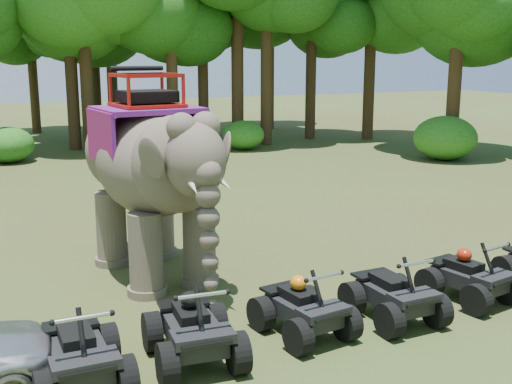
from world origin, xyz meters
The scene contains 20 objects.
ground centered at (0.00, 0.00, 0.00)m, with size 110.00×110.00×0.00m, color #47381E.
elephant centered at (-1.70, 2.65, 2.15)m, with size 2.25×5.11×4.29m, color brown, non-canonical shape.
atv_0 centered at (-3.99, -1.53, 0.65)m, with size 1.29×1.77×1.31m, color black, non-canonical shape.
atv_1 centered at (-2.29, -1.44, 0.66)m, with size 1.29×1.77×1.31m, color black, non-canonical shape.
atv_2 centered at (-0.33, -1.34, 0.61)m, with size 1.20×1.64×1.22m, color black, non-canonical shape.
atv_3 centered at (1.38, -1.48, 0.62)m, with size 1.23×1.68×1.25m, color black, non-canonical shape.
atv_4 centered at (3.24, -1.33, 0.61)m, with size 1.19×1.64×1.21m, color black, non-canonical shape.
tree_0 centered at (0.00, 21.93, 4.77)m, with size 6.67×6.67×9.53m, color #195114, non-canonical shape.
tree_1 centered at (4.58, 20.58, 4.21)m, with size 5.90×5.90×8.42m, color #195114, non-canonical shape.
tree_2 centered at (9.25, 19.62, 4.82)m, with size 6.75×6.75×9.65m, color #195114, non-canonical shape.
tree_3 centered at (15.23, 19.19, 4.97)m, with size 6.96×6.96×9.95m, color #195114, non-canonical shape.
tree_4 centered at (14.98, 12.34, 4.92)m, with size 6.88×6.88×9.83m, color #195114, non-canonical shape.
tree_26 centered at (2.20, 27.45, 5.19)m, with size 7.27×7.27×10.38m, color #195114, non-canonical shape.
tree_27 centered at (12.50, 20.77, 4.36)m, with size 6.10×6.10×8.71m, color #195114, non-canonical shape.
tree_29 centered at (8.13, 20.71, 5.48)m, with size 7.68×7.68×10.97m, color #195114, non-canonical shape.
tree_31 centered at (-0.88, 29.86, 3.67)m, with size 5.14×5.14×7.34m, color #195114, non-canonical shape.
tree_33 centered at (0.57, 21.26, 4.74)m, with size 6.64×6.64×9.48m, color #195114, non-canonical shape.
tree_34 centered at (12.59, 26.03, 5.11)m, with size 7.15×7.15×10.22m, color #195114, non-canonical shape.
tree_35 centered at (3.05, 26.83, 4.66)m, with size 6.52×6.52×9.32m, color #195114, non-canonical shape.
tree_38 centered at (6.81, 22.23, 4.16)m, with size 5.82×5.82×8.32m, color #195114, non-canonical shape.
Camera 1 is at (-5.25, -9.96, 4.55)m, focal length 45.00 mm.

